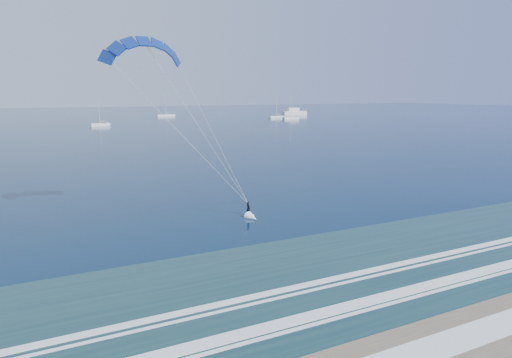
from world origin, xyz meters
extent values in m
plane|color=#072842|center=(0.00, 0.00, 0.00)|extent=(900.00, 900.00, 0.00)
cube|color=#1E423F|center=(0.00, 8.00, 0.01)|extent=(600.00, 22.00, 0.03)
cube|color=white|center=(0.00, 1.50, 0.04)|extent=(600.00, 0.90, 0.07)
cube|color=white|center=(0.00, 5.50, 0.04)|extent=(600.00, 1.10, 0.07)
cube|color=white|center=(0.00, 9.50, 0.04)|extent=(600.00, 0.70, 0.07)
cube|color=white|center=(0.00, -0.50, 0.11)|extent=(600.00, 2.00, 0.02)
cube|color=orange|center=(2.29, 28.14, 0.04)|extent=(1.28, 0.41, 0.07)
imported|color=black|center=(2.29, 28.14, 0.86)|extent=(0.43, 0.61, 1.58)
cone|color=white|center=(2.14, 26.84, 0.08)|extent=(1.31, 1.74, 1.10)
cube|color=silver|center=(130.23, 225.49, 1.17)|extent=(15.94, 4.25, 2.34)
cube|color=silver|center=(129.23, 225.49, 3.40)|extent=(7.44, 3.40, 2.13)
cylinder|color=silver|center=(129.23, 225.49, 5.46)|extent=(0.16, 0.16, 2.00)
cube|color=silver|center=(8.94, 179.78, 0.60)|extent=(7.18, 2.40, 1.20)
cylinder|color=silver|center=(8.94, 179.78, 5.69)|extent=(0.18, 0.18, 8.97)
cylinder|color=silver|center=(10.14, 179.78, 2.00)|extent=(2.60, 0.12, 0.12)
cube|color=silver|center=(54.68, 243.64, 0.60)|extent=(10.14, 2.40, 1.20)
cylinder|color=silver|center=(54.68, 243.64, 7.40)|extent=(0.18, 0.18, 12.40)
cylinder|color=silver|center=(55.88, 243.64, 2.00)|extent=(2.60, 0.12, 0.12)
cube|color=silver|center=(103.26, 200.18, 0.60)|extent=(8.73, 2.40, 1.20)
cylinder|color=silver|center=(103.26, 200.18, 6.56)|extent=(0.18, 0.18, 10.71)
cylinder|color=silver|center=(104.46, 200.18, 2.00)|extent=(2.60, 0.12, 0.12)
cube|color=silver|center=(104.13, 186.74, 0.60)|extent=(8.73, 2.40, 1.20)
cylinder|color=silver|center=(104.13, 186.74, 6.51)|extent=(0.18, 0.18, 10.62)
cylinder|color=silver|center=(105.33, 186.74, 2.00)|extent=(2.60, 0.12, 0.12)
camera|label=1|loc=(-19.20, -15.91, 13.44)|focal=32.00mm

